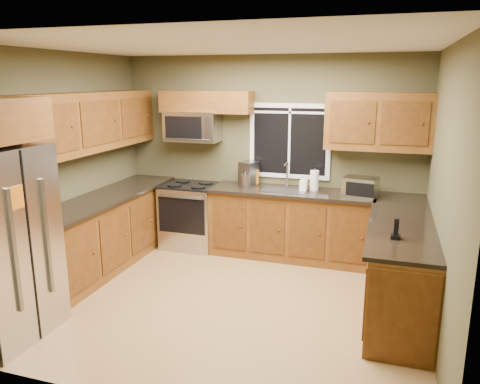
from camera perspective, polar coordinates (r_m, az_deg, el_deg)
The scene contains 27 objects.
floor at distance 5.31m, azimuth -1.71°, elevation -12.99°, with size 4.20×4.20×0.00m, color olive.
ceiling at distance 4.76m, azimuth -1.95°, elevation 17.52°, with size 4.20×4.20×0.00m, color white.
back_wall at distance 6.55m, azimuth 3.47°, elevation 4.57°, with size 4.20×4.20×0.00m, color #48452A.
front_wall at distance 3.27m, azimuth -12.46°, elevation -4.96°, with size 4.20×4.20×0.00m, color #48452A.
left_wall at distance 5.89m, azimuth -21.49°, elevation 2.63°, with size 3.60×3.60×0.00m, color #48452A.
right_wall at distance 4.61m, azimuth 23.58°, elevation -0.38°, with size 3.60×3.60×0.00m, color #48452A.
window at distance 6.44m, azimuth 6.05°, elevation 6.19°, with size 1.12×0.03×1.02m.
base_cabinets_left at distance 6.30m, azimuth -15.94°, elevation -4.74°, with size 0.60×2.65×0.90m, color brown.
countertop_left at distance 6.16m, azimuth -16.03°, elevation -0.60°, with size 0.65×2.65×0.04m, color black.
base_cabinets_back at distance 6.38m, azimuth 6.30°, elevation -4.04°, with size 2.17×0.60×0.90m, color brown.
countertop_back at distance 6.23m, azimuth 6.36°, elevation 0.02°, with size 2.17×0.65×0.04m, color black.
base_cabinets_peninsula at distance 5.37m, azimuth 18.93°, elevation -8.16°, with size 0.60×2.52×0.90m.
countertop_peninsula at distance 5.23m, azimuth 19.05°, elevation -3.32°, with size 0.65×2.50×0.04m, color black.
upper_cabinets_left at distance 6.10m, azimuth -17.87°, elevation 8.11°, with size 0.33×2.65×0.72m, color brown.
upper_cabinets_back_left at distance 6.58m, azimuth -4.13°, elevation 10.91°, with size 1.30×0.33×0.30m, color brown.
upper_cabinets_back_right at distance 6.13m, azimuth 16.53°, elevation 8.23°, with size 1.30×0.33×0.72m, color brown.
range at distance 6.77m, azimuth -5.99°, elevation -2.82°, with size 0.76×0.69×0.94m.
microwave at distance 6.66m, azimuth -5.79°, elevation 7.97°, with size 0.76×0.41×0.42m.
sink at distance 6.26m, azimuth 5.37°, elevation 0.42°, with size 0.60×0.42×0.36m.
toaster_oven at distance 6.01m, azimuth 14.48°, elevation 0.58°, with size 0.45×0.38×0.25m.
coffee_maker at distance 6.47m, azimuth 1.05°, elevation 2.17°, with size 0.26×0.31×0.33m.
kettle at distance 6.30m, azimuth 0.68°, elevation 1.46°, with size 0.16×0.16×0.24m.
paper_towel_roll at distance 6.24m, azimuth 9.05°, elevation 1.40°, with size 0.13×0.13×0.29m.
soap_bottle_a at distance 6.51m, azimuth 1.86°, elevation 2.20°, with size 0.11×0.12×0.30m, color #C26512.
soap_bottle_b at distance 6.21m, azimuth 7.75°, elevation 1.09°, with size 0.09×0.09×0.20m, color white.
soap_bottle_c at distance 6.57m, azimuth 1.26°, elevation 1.72°, with size 0.13×0.13×0.16m, color white.
cordless_phone at distance 4.55m, azimuth 18.48°, elevation -4.74°, with size 0.09×0.09×0.19m.
Camera 1 is at (1.59, -4.47, 2.37)m, focal length 35.00 mm.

